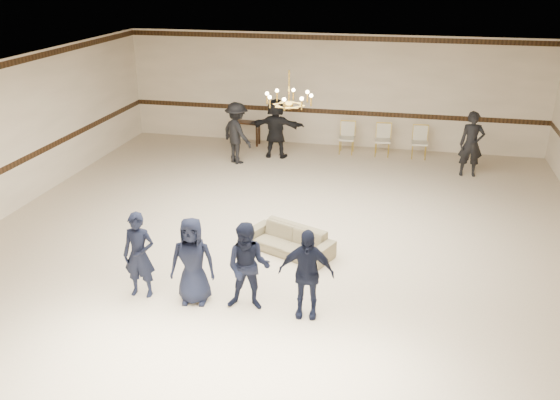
{
  "coord_description": "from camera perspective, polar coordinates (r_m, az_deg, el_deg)",
  "views": [
    {
      "loc": [
        2.18,
        -9.57,
        5.06
      ],
      "look_at": [
        0.16,
        -0.5,
        1.24
      ],
      "focal_mm": 37.48,
      "sensor_mm": 36.0,
      "label": 1
    }
  ],
  "objects": [
    {
      "name": "settee",
      "position": [
        10.88,
        0.93,
        -3.96
      ],
      "size": [
        1.79,
        1.25,
        0.49
      ],
      "primitive_type": "imported",
      "rotation": [
        0.0,
        0.0,
        -0.4
      ],
      "color": "#817656",
      "rests_on": "floor"
    },
    {
      "name": "banquet_chair_left",
      "position": [
        16.6,
        6.53,
        6.02
      ],
      "size": [
        0.43,
        0.43,
        0.88
      ],
      "primitive_type": null,
      "rotation": [
        0.0,
        0.0,
        0.02
      ],
      "color": "beige",
      "rests_on": "floor"
    },
    {
      "name": "boy_c",
      "position": [
        9.0,
        -3.12,
        -6.55
      ],
      "size": [
        0.74,
        0.6,
        1.44
      ],
      "primitive_type": "imported",
      "rotation": [
        0.0,
        0.0,
        0.08
      ],
      "color": "black",
      "rests_on": "floor"
    },
    {
      "name": "adult_left",
      "position": [
        15.63,
        -4.23,
        6.53
      ],
      "size": [
        1.21,
        1.13,
        1.64
      ],
      "primitive_type": "imported",
      "rotation": [
        0.0,
        0.0,
        2.49
      ],
      "color": "black",
      "rests_on": "floor"
    },
    {
      "name": "boy_d",
      "position": [
        8.82,
        2.57,
        -7.17
      ],
      "size": [
        0.87,
        0.42,
        1.44
      ],
      "primitive_type": "imported",
      "rotation": [
        0.0,
        0.0,
        0.08
      ],
      "color": "black",
      "rests_on": "floor"
    },
    {
      "name": "crown_molding",
      "position": [
        16.81,
        5.2,
        15.48
      ],
      "size": [
        12.0,
        0.02,
        0.14
      ],
      "primitive_type": "cube",
      "color": "#331E0F",
      "rests_on": "wall_back"
    },
    {
      "name": "boy_a",
      "position": [
        9.59,
        -13.58,
        -5.25
      ],
      "size": [
        0.54,
        0.37,
        1.44
      ],
      "primitive_type": "imported",
      "rotation": [
        0.0,
        0.0,
        0.05
      ],
      "color": "black",
      "rests_on": "floor"
    },
    {
      "name": "adult_mid",
      "position": [
        16.06,
        -0.41,
        7.02
      ],
      "size": [
        1.53,
        0.52,
        1.64
      ],
      "primitive_type": "imported",
      "rotation": [
        0.0,
        0.0,
        3.16
      ],
      "color": "black",
      "rests_on": "floor"
    },
    {
      "name": "console_table",
      "position": [
        17.36,
        -3.35,
        6.55
      ],
      "size": [
        0.86,
        0.43,
        0.7
      ],
      "primitive_type": "cube",
      "rotation": [
        0.0,
        0.0,
        -0.1
      ],
      "color": "#311B10",
      "rests_on": "floor"
    },
    {
      "name": "boy_b",
      "position": [
        9.26,
        -8.52,
        -5.9
      ],
      "size": [
        0.76,
        0.56,
        1.44
      ],
      "primitive_type": "imported",
      "rotation": [
        0.0,
        0.0,
        0.15
      ],
      "color": "black",
      "rests_on": "floor"
    },
    {
      "name": "banquet_chair_mid",
      "position": [
        16.53,
        9.99,
        5.76
      ],
      "size": [
        0.45,
        0.45,
        0.88
      ],
      "primitive_type": null,
      "rotation": [
        0.0,
        0.0,
        0.07
      ],
      "color": "beige",
      "rests_on": "floor"
    },
    {
      "name": "room",
      "position": [
        10.41,
        -0.28,
        2.92
      ],
      "size": [
        12.01,
        14.01,
        3.21
      ],
      "color": "beige",
      "rests_on": "ground"
    },
    {
      "name": "banquet_chair_right",
      "position": [
        16.52,
        13.46,
        5.47
      ],
      "size": [
        0.45,
        0.45,
        0.88
      ],
      "primitive_type": null,
      "rotation": [
        0.0,
        0.0,
        0.06
      ],
      "color": "beige",
      "rests_on": "floor"
    },
    {
      "name": "adult_right",
      "position": [
        15.38,
        18.18,
        5.2
      ],
      "size": [
        0.62,
        0.43,
        1.64
      ],
      "primitive_type": "imported",
      "rotation": [
        0.0,
        0.0,
        0.06
      ],
      "color": "black",
      "rests_on": "floor"
    },
    {
      "name": "chandelier",
      "position": [
        11.01,
        0.88,
        10.89
      ],
      "size": [
        0.94,
        0.94,
        0.89
      ],
      "primitive_type": null,
      "color": "gold",
      "rests_on": "ceiling"
    },
    {
      "name": "chair_rail",
      "position": [
        17.18,
        4.96,
        8.58
      ],
      "size": [
        12.0,
        0.02,
        0.14
      ],
      "primitive_type": "cube",
      "color": "#331E0F",
      "rests_on": "wall_back"
    }
  ]
}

